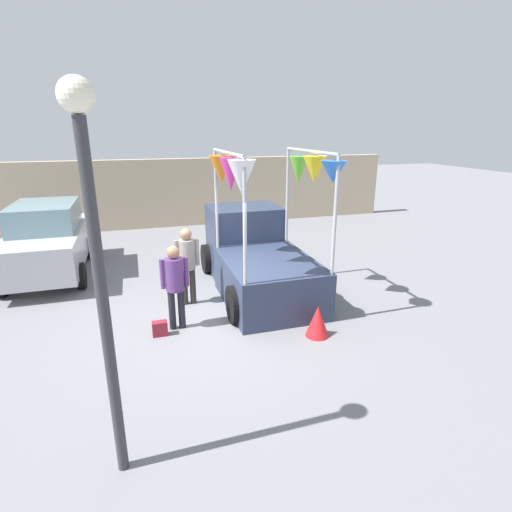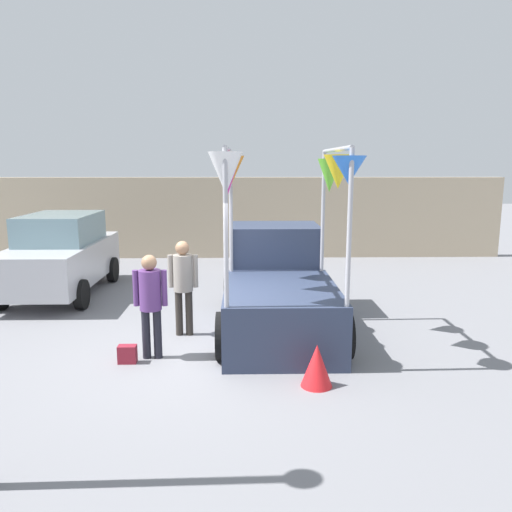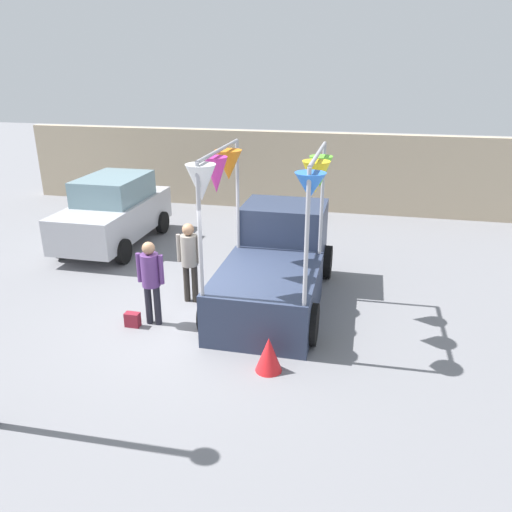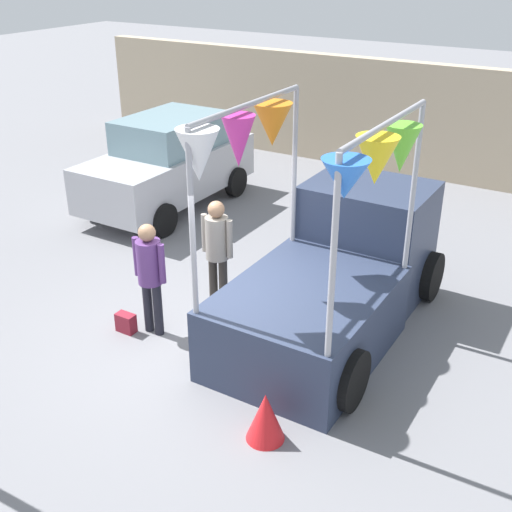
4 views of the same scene
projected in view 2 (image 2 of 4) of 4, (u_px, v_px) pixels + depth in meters
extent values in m
plane|color=slate|center=(205.00, 352.00, 8.15)|extent=(60.00, 60.00, 0.00)
cube|color=#2D3851|center=(281.00, 315.00, 8.49)|extent=(1.90, 2.60, 1.00)
cube|color=#2D3851|center=(274.00, 268.00, 10.38)|extent=(1.80, 1.40, 1.80)
cube|color=#8CB2C6|center=(274.00, 246.00, 10.30)|extent=(1.76, 1.37, 0.60)
cylinder|color=black|center=(229.00, 288.00, 10.80)|extent=(0.22, 0.76, 0.76)
cylinder|color=black|center=(317.00, 288.00, 10.84)|extent=(0.22, 0.76, 0.76)
cylinder|color=black|center=(223.00, 336.00, 7.81)|extent=(0.22, 0.76, 0.76)
cylinder|color=black|center=(344.00, 335.00, 7.84)|extent=(0.22, 0.76, 0.76)
cylinder|color=#A5A5AD|center=(231.00, 213.00, 9.37)|extent=(0.07, 0.07, 2.26)
cylinder|color=#A5A5AD|center=(323.00, 212.00, 9.41)|extent=(0.07, 0.07, 2.26)
cylinder|color=#A5A5AD|center=(226.00, 230.00, 6.98)|extent=(0.07, 0.07, 2.26)
cylinder|color=#A5A5AD|center=(349.00, 229.00, 7.01)|extent=(0.07, 0.07, 2.26)
cylinder|color=#A5A5AD|center=(228.00, 150.00, 7.97)|extent=(0.07, 2.44, 0.07)
cylinder|color=#A5A5AD|center=(336.00, 150.00, 8.00)|extent=(0.07, 2.44, 0.07)
cone|color=white|center=(226.00, 173.00, 7.00)|extent=(0.55, 0.55, 0.59)
cone|color=blue|center=(349.00, 170.00, 7.03)|extent=(0.53, 0.53, 0.40)
cone|color=#D83399|center=(228.00, 175.00, 7.81)|extent=(0.59, 0.59, 0.63)
cone|color=yellow|center=(338.00, 172.00, 7.83)|extent=(0.67, 0.67, 0.53)
cone|color=orange|center=(229.00, 172.00, 8.60)|extent=(0.62, 0.62, 0.56)
cone|color=#66CC33|center=(330.00, 175.00, 8.65)|extent=(0.55, 0.55, 0.57)
cube|color=#B7B7BC|center=(61.00, 262.00, 11.63)|extent=(1.70, 4.00, 0.90)
cube|color=#72939E|center=(61.00, 228.00, 11.63)|extent=(1.50, 2.10, 0.66)
cylinder|color=black|center=(47.00, 270.00, 12.92)|extent=(0.18, 0.64, 0.64)
cylinder|color=black|center=(113.00, 270.00, 12.96)|extent=(0.18, 0.64, 0.64)
cylinder|color=black|center=(0.00, 295.00, 10.47)|extent=(0.18, 0.64, 0.64)
cylinder|color=black|center=(82.00, 294.00, 10.50)|extent=(0.18, 0.64, 0.64)
cylinder|color=black|center=(146.00, 334.00, 7.85)|extent=(0.13, 0.13, 0.79)
cylinder|color=black|center=(158.00, 334.00, 7.85)|extent=(0.13, 0.13, 0.79)
cylinder|color=#593372|center=(150.00, 290.00, 7.72)|extent=(0.34, 0.34, 0.63)
sphere|color=#997051|center=(149.00, 263.00, 7.64)|extent=(0.24, 0.24, 0.24)
cylinder|color=#593372|center=(136.00, 288.00, 7.71)|extent=(0.09, 0.09, 0.57)
cylinder|color=#593372|center=(164.00, 288.00, 7.72)|extent=(0.09, 0.09, 0.57)
cylinder|color=#2D2823|center=(179.00, 313.00, 8.91)|extent=(0.13, 0.13, 0.82)
cylinder|color=#2D2823|center=(189.00, 313.00, 8.91)|extent=(0.13, 0.13, 0.82)
cylinder|color=gray|center=(183.00, 273.00, 8.78)|extent=(0.34, 0.34, 0.65)
sphere|color=#997051|center=(182.00, 248.00, 8.70)|extent=(0.25, 0.25, 0.25)
cylinder|color=gray|center=(170.00, 271.00, 8.77)|extent=(0.09, 0.09, 0.58)
cylinder|color=gray|center=(195.00, 271.00, 8.78)|extent=(0.09, 0.09, 0.58)
cube|color=maroon|center=(127.00, 354.00, 7.69)|extent=(0.28, 0.16, 0.28)
cube|color=tan|center=(225.00, 218.00, 16.22)|extent=(18.00, 0.36, 2.60)
cone|color=red|center=(317.00, 365.00, 6.86)|extent=(0.54, 0.54, 0.60)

